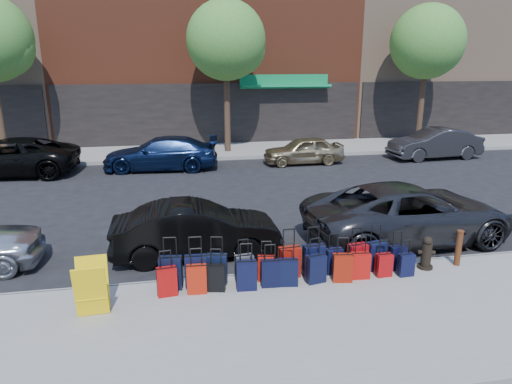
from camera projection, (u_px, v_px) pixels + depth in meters
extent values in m
plane|color=black|center=(250.00, 213.00, 14.23)|extent=(120.00, 120.00, 0.00)
cube|color=gray|center=(311.00, 324.00, 8.07)|extent=(60.00, 4.00, 0.15)
cube|color=gray|center=(217.00, 151.00, 23.66)|extent=(60.00, 4.00, 0.15)
cube|color=gray|center=(284.00, 274.00, 9.98)|extent=(60.00, 0.08, 0.15)
cube|color=gray|center=(221.00, 159.00, 21.75)|extent=(60.00, 0.08, 0.15)
cube|color=black|center=(213.00, 115.00, 25.06)|extent=(16.66, 0.15, 3.40)
cube|color=#0D7541|center=(286.00, 87.00, 25.01)|extent=(5.00, 0.91, 0.27)
cube|color=#0D7541|center=(284.00, 80.00, 25.20)|extent=(5.00, 0.10, 0.60)
cube|color=black|center=(474.00, 110.00, 27.85)|extent=(14.70, 0.15, 3.40)
sphere|color=#3B7C29|center=(4.00, 47.00, 20.15)|extent=(2.58, 2.58, 2.58)
cylinder|color=black|center=(227.00, 103.00, 22.59)|extent=(0.30, 0.30, 4.80)
sphere|color=#3B7C29|center=(226.00, 40.00, 21.77)|extent=(3.80, 3.80, 3.80)
sphere|color=#3B7C29|center=(238.00, 49.00, 21.98)|extent=(2.58, 2.58, 2.58)
cylinder|color=black|center=(422.00, 100.00, 24.43)|extent=(0.30, 0.30, 4.80)
sphere|color=#3B7C29|center=(427.00, 42.00, 23.61)|extent=(3.80, 3.80, 3.80)
sphere|color=#3B7C29|center=(437.00, 50.00, 23.82)|extent=(2.58, 2.58, 2.58)
cube|color=black|center=(171.00, 273.00, 9.10)|extent=(0.47, 0.30, 0.67)
cylinder|color=black|center=(169.00, 239.00, 8.90)|extent=(0.25, 0.06, 0.03)
cube|color=black|center=(196.00, 271.00, 9.19)|extent=(0.45, 0.26, 0.66)
cylinder|color=black|center=(195.00, 238.00, 8.99)|extent=(0.25, 0.04, 0.03)
cube|color=black|center=(217.00, 269.00, 9.32)|extent=(0.45, 0.31, 0.62)
cylinder|color=black|center=(216.00, 238.00, 9.14)|extent=(0.23, 0.08, 0.03)
cube|color=#3A393F|center=(244.00, 268.00, 9.45)|extent=(0.39, 0.25, 0.56)
cylinder|color=black|center=(244.00, 241.00, 9.29)|extent=(0.21, 0.06, 0.03)
cube|color=#A0100A|center=(266.00, 268.00, 9.46)|extent=(0.38, 0.25, 0.53)
cylinder|color=black|center=(266.00, 243.00, 9.30)|extent=(0.20, 0.06, 0.03)
cube|color=maroon|center=(289.00, 262.00, 9.60)|extent=(0.46, 0.28, 0.66)
cylinder|color=black|center=(290.00, 230.00, 9.40)|extent=(0.25, 0.06, 0.03)
cube|color=black|center=(314.00, 260.00, 9.70)|extent=(0.46, 0.27, 0.66)
cylinder|color=black|center=(315.00, 228.00, 9.50)|extent=(0.25, 0.05, 0.03)
cube|color=black|center=(334.00, 261.00, 9.78)|extent=(0.39, 0.24, 0.55)
cylinder|color=black|center=(335.00, 235.00, 9.62)|extent=(0.21, 0.05, 0.03)
cube|color=#97090F|center=(357.00, 258.00, 9.87)|extent=(0.44, 0.28, 0.62)
cylinder|color=black|center=(359.00, 229.00, 9.69)|extent=(0.23, 0.07, 0.03)
cube|color=black|center=(376.00, 256.00, 9.96)|extent=(0.45, 0.30, 0.63)
cylinder|color=black|center=(378.00, 227.00, 9.77)|extent=(0.24, 0.07, 0.03)
cube|color=black|center=(397.00, 258.00, 9.96)|extent=(0.37, 0.22, 0.54)
cylinder|color=black|center=(400.00, 233.00, 9.80)|extent=(0.20, 0.05, 0.03)
cube|color=#9B0A0A|center=(167.00, 282.00, 8.85)|extent=(0.41, 0.26, 0.56)
cylinder|color=black|center=(165.00, 252.00, 8.68)|extent=(0.22, 0.06, 0.03)
cube|color=#A81D0A|center=(197.00, 279.00, 8.95)|extent=(0.40, 0.25, 0.57)
cylinder|color=black|center=(196.00, 250.00, 8.78)|extent=(0.22, 0.05, 0.03)
cube|color=black|center=(216.00, 278.00, 9.04)|extent=(0.40, 0.28, 0.54)
cylinder|color=black|center=(215.00, 250.00, 8.88)|extent=(0.21, 0.07, 0.03)
cube|color=black|center=(246.00, 275.00, 9.08)|extent=(0.42, 0.26, 0.59)
cylinder|color=black|center=(246.00, 245.00, 8.90)|extent=(0.23, 0.05, 0.03)
cube|color=black|center=(270.00, 273.00, 9.22)|extent=(0.38, 0.24, 0.55)
cylinder|color=black|center=(270.00, 246.00, 9.05)|extent=(0.21, 0.05, 0.03)
cube|color=black|center=(288.00, 272.00, 9.25)|extent=(0.40, 0.27, 0.56)
cylinder|color=black|center=(289.00, 245.00, 9.09)|extent=(0.21, 0.06, 0.03)
cube|color=black|center=(316.00, 269.00, 9.38)|extent=(0.44, 0.31, 0.59)
cylinder|color=black|center=(317.00, 240.00, 9.20)|extent=(0.23, 0.08, 0.03)
cube|color=maroon|center=(342.00, 268.00, 9.42)|extent=(0.43, 0.29, 0.58)
cylinder|color=black|center=(344.00, 239.00, 9.25)|extent=(0.22, 0.07, 0.03)
cube|color=#A80F0A|center=(360.00, 266.00, 9.56)|extent=(0.40, 0.25, 0.56)
cylinder|color=black|center=(362.00, 239.00, 9.39)|extent=(0.21, 0.05, 0.03)
cube|color=#93090B|center=(384.00, 265.00, 9.66)|extent=(0.35, 0.21, 0.49)
cylinder|color=black|center=(386.00, 241.00, 9.51)|extent=(0.19, 0.04, 0.03)
cube|color=black|center=(406.00, 265.00, 9.68)|extent=(0.34, 0.21, 0.49)
cylinder|color=black|center=(408.00, 241.00, 9.53)|extent=(0.19, 0.04, 0.03)
cylinder|color=black|center=(425.00, 267.00, 10.09)|extent=(0.33, 0.33, 0.06)
cylinder|color=black|center=(426.00, 255.00, 10.01)|extent=(0.22, 0.22, 0.52)
sphere|color=black|center=(428.00, 241.00, 9.92)|extent=(0.20, 0.20, 0.20)
cylinder|color=black|center=(426.00, 252.00, 9.99)|extent=(0.38, 0.18, 0.09)
cylinder|color=#38190C|center=(459.00, 248.00, 10.13)|extent=(0.13, 0.13, 0.80)
cylinder|color=#38190C|center=(461.00, 231.00, 10.02)|extent=(0.15, 0.15, 0.04)
cube|color=yellow|center=(91.00, 292.00, 7.99)|extent=(0.57, 0.29, 1.00)
cube|color=yellow|center=(93.00, 283.00, 8.33)|extent=(0.57, 0.29, 1.00)
cube|color=yellow|center=(93.00, 295.00, 8.20)|extent=(0.58, 0.40, 0.02)
imported|color=black|center=(197.00, 230.00, 10.93)|extent=(4.03, 1.47, 1.32)
imported|color=#2E2E31|center=(409.00, 213.00, 11.85)|extent=(5.62, 2.90, 1.52)
imported|color=black|center=(7.00, 157.00, 18.65)|extent=(5.67, 2.89, 1.53)
imported|color=#0D1B3C|center=(161.00, 153.00, 19.73)|extent=(5.06, 2.44, 1.42)
imported|color=#9C885F|center=(303.00, 150.00, 20.89)|extent=(3.67, 1.51, 1.25)
imported|color=#313134|center=(435.00, 144.00, 21.98)|extent=(4.51, 1.79, 1.46)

